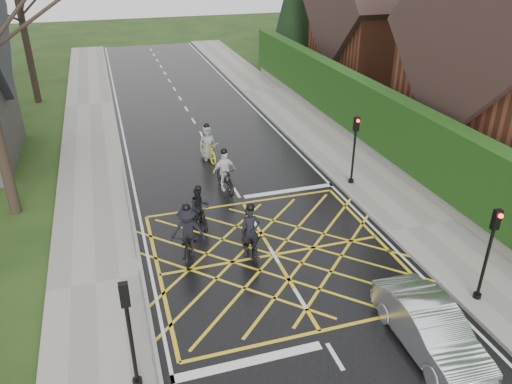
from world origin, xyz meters
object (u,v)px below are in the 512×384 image
car (430,329)px  cyclist_lead (208,147)px  cyclist_back (200,211)px  cyclist_mid (188,237)px  cyclist_front (225,175)px  cyclist_rear (251,239)px

car → cyclist_lead: bearing=102.9°
cyclist_back → cyclist_lead: (1.66, 6.21, 0.01)m
cyclist_back → cyclist_lead: cyclist_lead is taller
cyclist_back → cyclist_lead: bearing=66.9°
cyclist_back → car: size_ratio=0.43×
cyclist_mid → car: bearing=-36.1°
cyclist_front → car: (2.93, -10.87, -0.05)m
cyclist_mid → cyclist_lead: size_ratio=1.08×
cyclist_lead → cyclist_back: bearing=-115.1°
cyclist_rear → cyclist_mid: bearing=167.0°
cyclist_mid → cyclist_lead: cyclist_mid is taller
cyclist_lead → car: cyclist_lead is taller
cyclist_lead → car: 14.69m
cyclist_rear → cyclist_back: cyclist_rear is taller
cyclist_lead → cyclist_mid: bearing=-116.8°
cyclist_rear → cyclist_lead: size_ratio=1.04×
cyclist_mid → car: cyclist_mid is taller
cyclist_rear → cyclist_mid: (-2.07, 0.63, 0.09)m
cyclist_back → cyclist_mid: 2.04m
cyclist_back → car: cyclist_back is taller
cyclist_mid → cyclist_front: (2.43, 4.57, -0.02)m
cyclist_back → cyclist_front: size_ratio=0.87×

